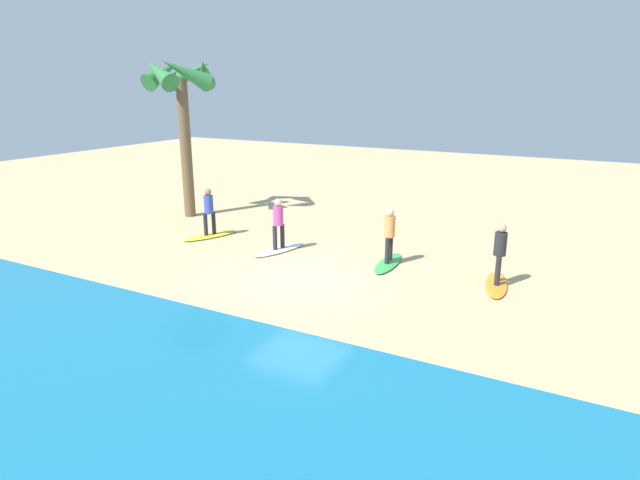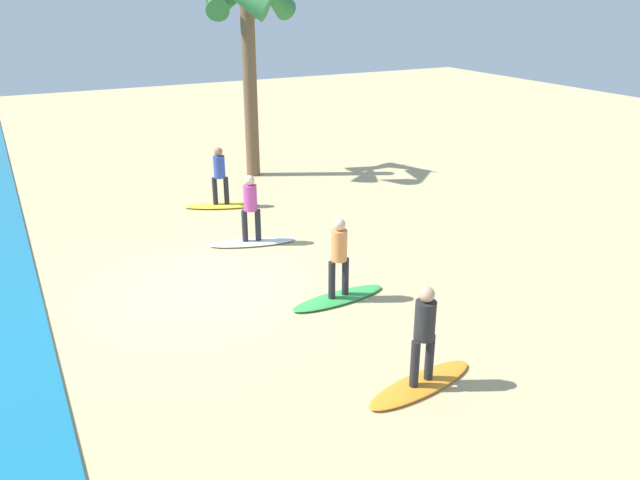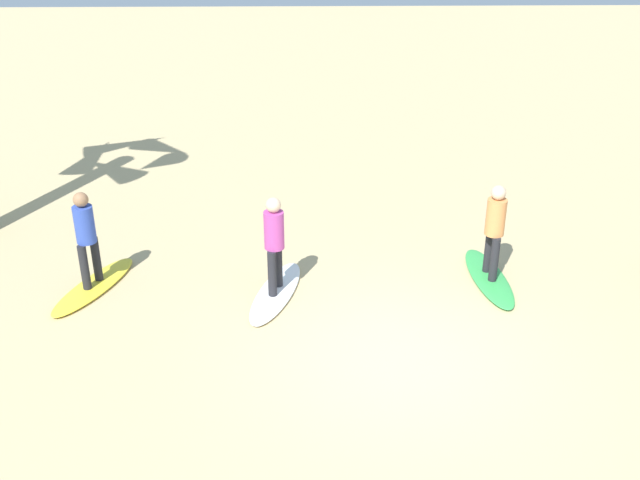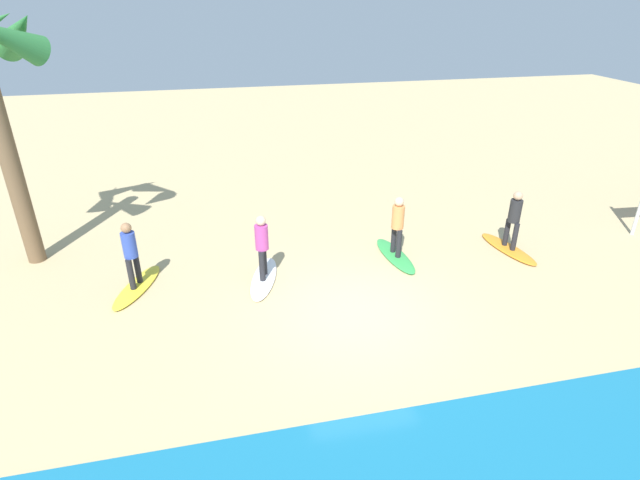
{
  "view_description": "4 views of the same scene",
  "coord_description": "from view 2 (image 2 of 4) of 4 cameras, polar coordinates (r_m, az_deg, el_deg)",
  "views": [
    {
      "loc": [
        -7.18,
        12.11,
        5.21
      ],
      "look_at": [
        -0.15,
        -0.96,
        0.88
      ],
      "focal_mm": 30.22,
      "sensor_mm": 36.0,
      "label": 1
    },
    {
      "loc": [
        -11.64,
        3.27,
        5.78
      ],
      "look_at": [
        -0.9,
        -2.3,
        0.98
      ],
      "focal_mm": 35.51,
      "sensor_mm": 36.0,
      "label": 2
    },
    {
      "loc": [
        1.33,
        8.83,
        6.32
      ],
      "look_at": [
        1.11,
        -1.71,
        1.07
      ],
      "focal_mm": 42.35,
      "sensor_mm": 36.0,
      "label": 3
    },
    {
      "loc": [
        2.81,
        8.9,
        6.43
      ],
      "look_at": [
        0.4,
        -1.89,
        0.93
      ],
      "focal_mm": 28.12,
      "sensor_mm": 36.0,
      "label": 4
    }
  ],
  "objects": [
    {
      "name": "surfer_orange",
      "position": [
        9.73,
        9.4,
        -7.88
      ],
      "size": [
        0.32,
        0.46,
        1.64
      ],
      "color": "#232328",
      "rests_on": "surfboard_orange"
    },
    {
      "name": "palm_tree",
      "position": [
        20.67,
        -6.57,
        19.44
      ],
      "size": [
        2.88,
        3.03,
        6.29
      ],
      "color": "brown",
      "rests_on": "ground"
    },
    {
      "name": "surfboard_white",
      "position": [
        15.52,
        -6.14,
        -0.19
      ],
      "size": [
        1.11,
        2.17,
        0.09
      ],
      "primitive_type": "ellipsoid",
      "rotation": [
        0.0,
        0.0,
        1.3
      ],
      "color": "white",
      "rests_on": "ground"
    },
    {
      "name": "ground_plane",
      "position": [
        13.4,
        -10.6,
        -4.31
      ],
      "size": [
        60.0,
        60.0,
        0.0
      ],
      "primitive_type": "plane",
      "color": "tan"
    },
    {
      "name": "surfer_white",
      "position": [
        15.18,
        -6.29,
        3.29
      ],
      "size": [
        0.32,
        0.45,
        1.64
      ],
      "color": "#232328",
      "rests_on": "surfboard_white"
    },
    {
      "name": "surfboard_green",
      "position": [
        12.7,
        1.67,
        -5.24
      ],
      "size": [
        0.73,
        2.14,
        0.09
      ],
      "primitive_type": "ellipsoid",
      "rotation": [
        0.0,
        0.0,
        1.65
      ],
      "color": "green",
      "rests_on": "ground"
    },
    {
      "name": "surfboard_orange",
      "position": [
        10.25,
        9.05,
        -12.72
      ],
      "size": [
        0.91,
        2.16,
        0.09
      ],
      "primitive_type": "ellipsoid",
      "rotation": [
        0.0,
        0.0,
        1.74
      ],
      "color": "orange",
      "rests_on": "ground"
    },
    {
      "name": "surfer_green",
      "position": [
        12.28,
        1.72,
        -1.11
      ],
      "size": [
        0.32,
        0.46,
        1.64
      ],
      "color": "#232328",
      "rests_on": "surfboard_green"
    },
    {
      "name": "surfer_yellow",
      "position": [
        18.01,
        -9.05,
        6.09
      ],
      "size": [
        0.32,
        0.44,
        1.64
      ],
      "color": "#232328",
      "rests_on": "surfboard_yellow"
    },
    {
      "name": "surfboard_yellow",
      "position": [
        18.29,
        -8.87,
        3.09
      ],
      "size": [
        1.3,
        2.16,
        0.09
      ],
      "primitive_type": "ellipsoid",
      "rotation": [
        0.0,
        0.0,
        1.19
      ],
      "color": "yellow",
      "rests_on": "ground"
    }
  ]
}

